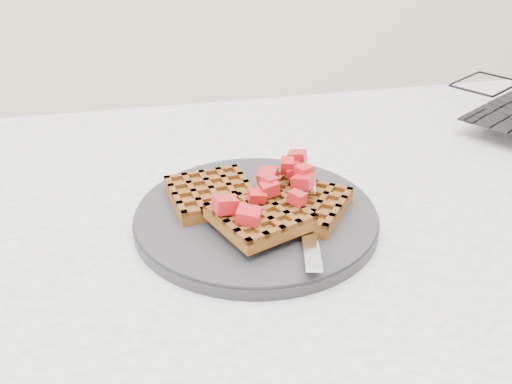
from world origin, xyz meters
TOP-DOWN VIEW (x-y plane):
  - table at (0.00, 0.00)m, footprint 1.20×0.80m
  - plate at (-0.11, 0.00)m, footprint 0.27×0.27m
  - waffles at (-0.11, -0.00)m, footprint 0.21×0.18m
  - strawberry_pile at (-0.11, 0.00)m, footprint 0.15×0.15m
  - fork at (-0.07, -0.04)m, footprint 0.06×0.18m

SIDE VIEW (x-z plane):
  - table at x=0.00m, z-range 0.26..1.01m
  - plate at x=-0.11m, z-range 0.75..0.77m
  - fork at x=-0.07m, z-range 0.77..0.78m
  - waffles at x=-0.11m, z-range 0.76..0.79m
  - strawberry_pile at x=-0.11m, z-range 0.79..0.82m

